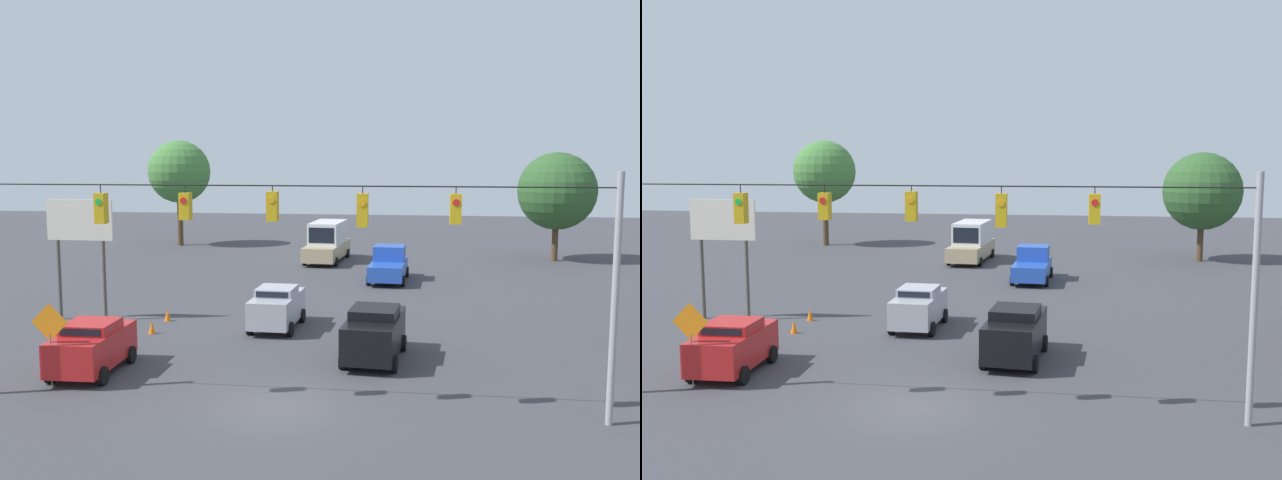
# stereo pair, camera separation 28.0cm
# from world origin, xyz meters

# --- Properties ---
(ground_plane) EXTENTS (140.00, 140.00, 0.00)m
(ground_plane) POSITION_xyz_m (0.00, 0.00, 0.00)
(ground_plane) COLOR #3D3D42
(overhead_signal_span) EXTENTS (19.83, 0.38, 7.28)m
(overhead_signal_span) POSITION_xyz_m (-0.01, 0.16, 4.88)
(overhead_signal_span) COLOR #939399
(overhead_signal_span) RESTS_ON ground_plane
(sedan_red_parked_shoulder) EXTENTS (2.13, 4.00, 1.86)m
(sedan_red_parked_shoulder) POSITION_xyz_m (7.12, -2.56, 0.97)
(sedan_red_parked_shoulder) COLOR red
(sedan_red_parked_shoulder) RESTS_ON ground_plane
(sedan_black_crossing_near) EXTENTS (2.41, 4.60, 2.02)m
(sedan_black_crossing_near) POSITION_xyz_m (-2.74, -5.50, 1.05)
(sedan_black_crossing_near) COLOR black
(sedan_black_crossing_near) RESTS_ON ground_plane
(box_truck_tan_withflow_deep) EXTENTS (2.91, 7.01, 2.87)m
(box_truck_tan_withflow_deep) POSITION_xyz_m (2.06, -30.10, 1.41)
(box_truck_tan_withflow_deep) COLOR tan
(box_truck_tan_withflow_deep) RESTS_ON ground_plane
(pickup_truck_blue_oncoming_deep) EXTENTS (2.47, 5.36, 2.12)m
(pickup_truck_blue_oncoming_deep) POSITION_xyz_m (-2.67, -22.57, 0.98)
(pickup_truck_blue_oncoming_deep) COLOR #234CB2
(pickup_truck_blue_oncoming_deep) RESTS_ON ground_plane
(sedan_silver_withflow_mid) EXTENTS (2.13, 4.10, 1.87)m
(sedan_silver_withflow_mid) POSITION_xyz_m (1.85, -9.82, 0.98)
(sedan_silver_withflow_mid) COLOR #A8AAB2
(sedan_silver_withflow_mid) RESTS_ON ground_plane
(traffic_cone_nearest) EXTENTS (0.30, 0.30, 0.56)m
(traffic_cone_nearest) POSITION_xyz_m (7.17, -3.48, 0.28)
(traffic_cone_nearest) COLOR orange
(traffic_cone_nearest) RESTS_ON ground_plane
(traffic_cone_second) EXTENTS (0.30, 0.30, 0.56)m
(traffic_cone_second) POSITION_xyz_m (7.16, -5.68, 0.28)
(traffic_cone_second) COLOR orange
(traffic_cone_second) RESTS_ON ground_plane
(traffic_cone_third) EXTENTS (0.30, 0.30, 0.56)m
(traffic_cone_third) POSITION_xyz_m (7.04, -8.15, 0.28)
(traffic_cone_third) COLOR orange
(traffic_cone_third) RESTS_ON ground_plane
(traffic_cone_fourth) EXTENTS (0.30, 0.30, 0.56)m
(traffic_cone_fourth) POSITION_xyz_m (7.18, -10.53, 0.28)
(traffic_cone_fourth) COLOR orange
(traffic_cone_fourth) RESTS_ON ground_plane
(roadside_billboard) EXTENTS (3.16, 0.16, 5.66)m
(roadside_billboard) POSITION_xyz_m (11.19, -10.26, 4.12)
(roadside_billboard) COLOR #4C473D
(roadside_billboard) RESTS_ON ground_plane
(work_zone_sign) EXTENTS (1.27, 0.06, 2.84)m
(work_zone_sign) POSITION_xyz_m (7.78, -0.92, 1.99)
(work_zone_sign) COLOR slate
(work_zone_sign) RESTS_ON ground_plane
(tree_horizon_left) EXTENTS (5.23, 5.23, 8.88)m
(tree_horizon_left) POSITION_xyz_m (15.53, -37.34, 6.23)
(tree_horizon_left) COLOR #4C3823
(tree_horizon_left) RESTS_ON ground_plane
(tree_horizon_right) EXTENTS (5.59, 5.59, 7.88)m
(tree_horizon_right) POSITION_xyz_m (-14.35, -32.36, 5.07)
(tree_horizon_right) COLOR #4C3823
(tree_horizon_right) RESTS_ON ground_plane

